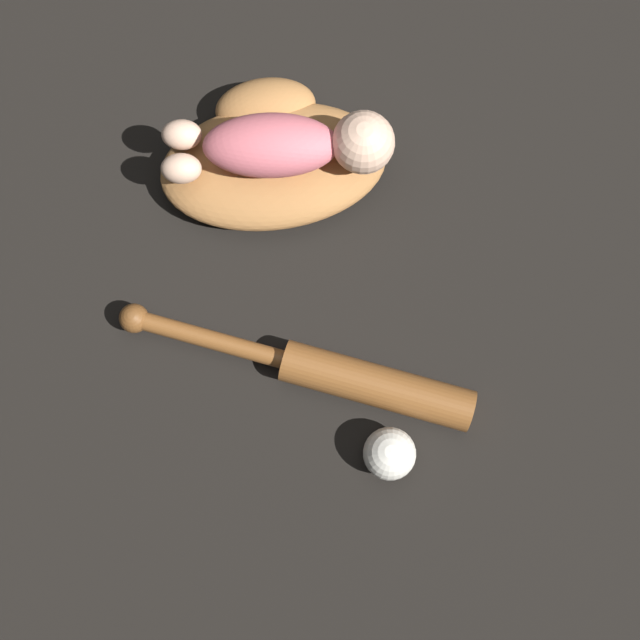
{
  "coord_description": "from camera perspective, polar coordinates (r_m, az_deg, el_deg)",
  "views": [
    {
      "loc": [
        -0.11,
        -0.56,
        1.35
      ],
      "look_at": [
        -0.0,
        -0.31,
        0.07
      ],
      "focal_mm": 50.0,
      "sensor_mm": 36.0,
      "label": 1
    }
  ],
  "objects": [
    {
      "name": "baseball",
      "position": [
        1.32,
        4.47,
        -8.52
      ],
      "size": [
        0.08,
        0.08,
        0.08
      ],
      "color": "silver",
      "rests_on": "ground"
    },
    {
      "name": "baseball_bat",
      "position": [
        1.34,
        1.18,
        -3.54
      ],
      "size": [
        0.45,
        0.38,
        0.06
      ],
      "color": "brown",
      "rests_on": "ground"
    },
    {
      "name": "baseball_glove",
      "position": [
        1.43,
        -3.08,
        10.45
      ],
      "size": [
        0.4,
        0.31,
        0.08
      ],
      "color": "#A8703D",
      "rests_on": "ground"
    },
    {
      "name": "ground_plane",
      "position": [
        1.47,
        -4.89,
        10.36
      ],
      "size": [
        6.0,
        6.0,
        0.0
      ],
      "primitive_type": "plane",
      "color": "black"
    },
    {
      "name": "baby_figure",
      "position": [
        1.34,
        -1.89,
        11.12
      ],
      "size": [
        0.35,
        0.21,
        0.09
      ],
      "color": "#D16670",
      "rests_on": "baseball_glove"
    }
  ]
}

